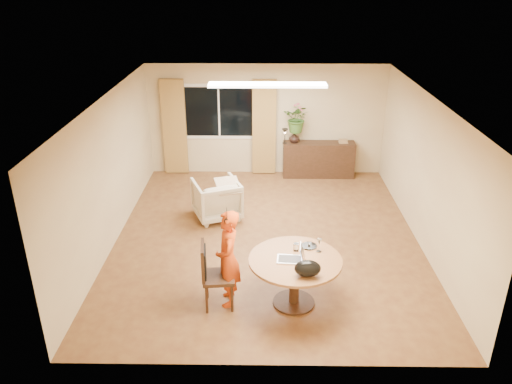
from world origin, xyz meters
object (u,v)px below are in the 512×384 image
(dining_table, at_px, (295,269))
(dining_chair, at_px, (219,275))
(armchair, at_px, (217,199))
(sideboard, at_px, (319,159))
(child, at_px, (228,259))

(dining_table, bearing_deg, dining_chair, -177.44)
(armchair, distance_m, sideboard, 3.12)
(dining_chair, xyz_separation_m, armchair, (-0.28, 2.84, -0.12))
(dining_table, bearing_deg, child, 177.91)
(child, bearing_deg, sideboard, 155.26)
(dining_chair, xyz_separation_m, child, (0.14, 0.08, 0.23))
(dining_table, distance_m, dining_chair, 1.10)
(dining_table, height_order, armchair, armchair)
(dining_table, relative_size, child, 0.90)
(child, bearing_deg, dining_table, 83.27)
(dining_table, height_order, child, child)
(dining_chair, bearing_deg, armchair, 90.05)
(dining_table, bearing_deg, sideboard, 80.33)
(child, xyz_separation_m, sideboard, (1.81, 4.95, -0.33))
(child, distance_m, armchair, 2.81)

